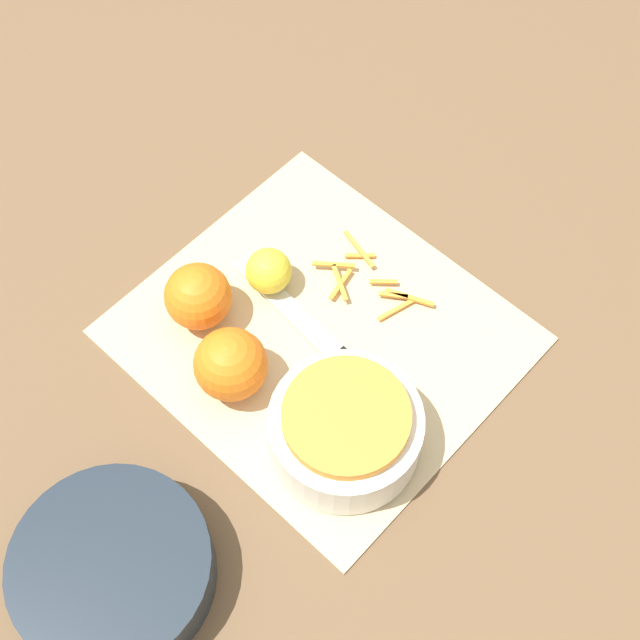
% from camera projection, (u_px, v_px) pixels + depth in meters
% --- Properties ---
extents(ground_plane, '(4.00, 4.00, 0.00)m').
position_uv_depth(ground_plane, '(320.00, 336.00, 1.00)').
color(ground_plane, brown).
extents(cutting_board, '(0.40, 0.36, 0.01)m').
position_uv_depth(cutting_board, '(320.00, 335.00, 1.00)').
color(cutting_board, '#CCB284').
rests_on(cutting_board, ground_plane).
extents(bowl_speckled, '(0.16, 0.16, 0.07)m').
position_uv_depth(bowl_speckled, '(345.00, 429.00, 0.90)').
color(bowl_speckled, silver).
rests_on(bowl_speckled, cutting_board).
extents(bowl_dark, '(0.19, 0.19, 0.06)m').
position_uv_depth(bowl_dark, '(114.00, 569.00, 0.84)').
color(bowl_dark, '#1E2833').
rests_on(bowl_dark, ground_plane).
extents(knife, '(0.26, 0.04, 0.02)m').
position_uv_depth(knife, '(342.00, 360.00, 0.97)').
color(knife, black).
rests_on(knife, cutting_board).
extents(orange_left, '(0.07, 0.07, 0.07)m').
position_uv_depth(orange_left, '(198.00, 296.00, 0.97)').
color(orange_left, orange).
rests_on(orange_left, cutting_board).
extents(orange_right, '(0.08, 0.08, 0.08)m').
position_uv_depth(orange_right, '(231.00, 364.00, 0.93)').
color(orange_right, orange).
rests_on(orange_right, cutting_board).
extents(lemon, '(0.05, 0.05, 0.05)m').
position_uv_depth(lemon, '(269.00, 271.00, 1.00)').
color(lemon, yellow).
rests_on(lemon, cutting_board).
extents(peel_pile, '(0.14, 0.08, 0.01)m').
position_uv_depth(peel_pile, '(368.00, 279.00, 1.02)').
color(peel_pile, orange).
rests_on(peel_pile, cutting_board).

